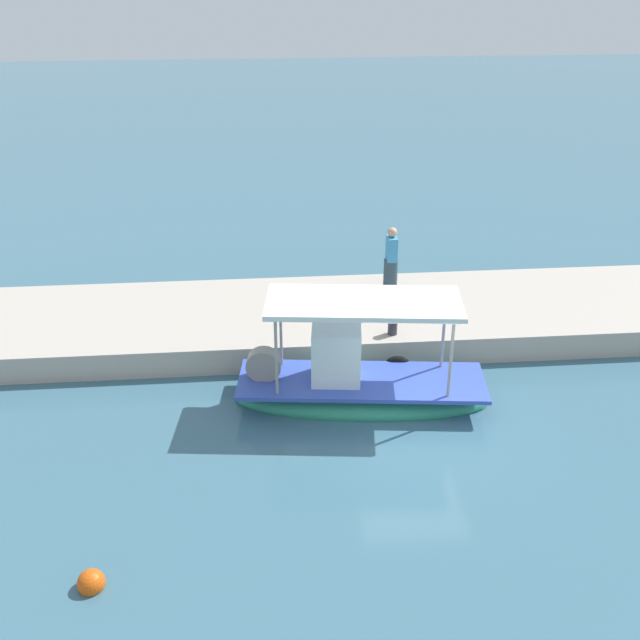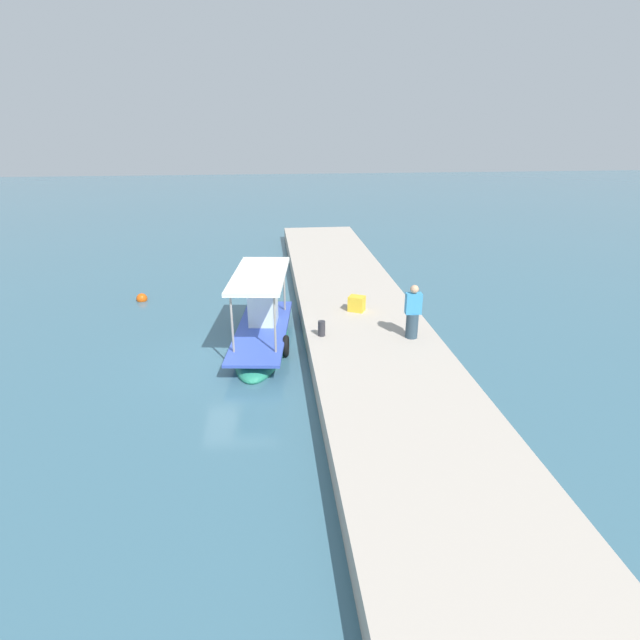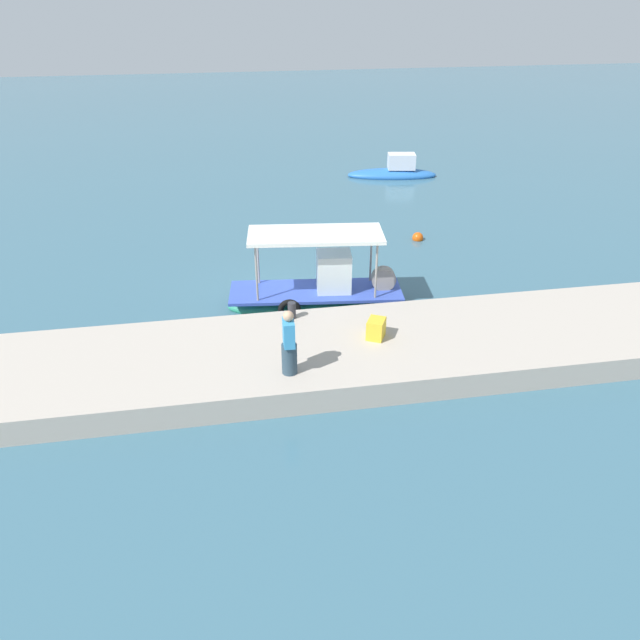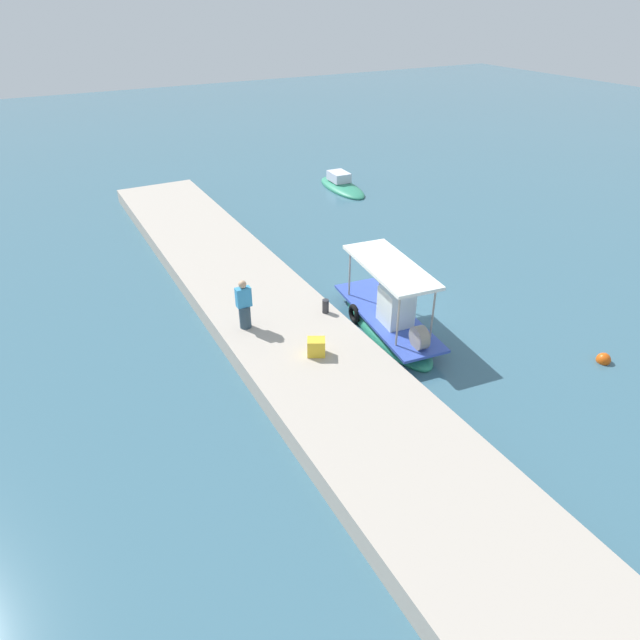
{
  "view_description": "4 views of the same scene",
  "coord_description": "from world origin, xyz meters",
  "px_view_note": "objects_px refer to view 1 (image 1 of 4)",
  "views": [
    {
      "loc": [
        3.38,
        13.91,
        9.56
      ],
      "look_at": [
        1.89,
        -2.86,
        1.15
      ],
      "focal_mm": 42.29,
      "sensor_mm": 36.0,
      "label": 1
    },
    {
      "loc": [
        -15.36,
        -1.07,
        7.41
      ],
      "look_at": [
        1.37,
        -2.87,
        0.74
      ],
      "focal_mm": 28.65,
      "sensor_mm": 36.0,
      "label": 2
    },
    {
      "loc": [
        -1.91,
        -19.02,
        9.64
      ],
      "look_at": [
        0.81,
        -3.38,
        0.88
      ],
      "focal_mm": 34.78,
      "sensor_mm": 36.0,
      "label": 3
    },
    {
      "loc": [
        15.09,
        -11.17,
        10.8
      ],
      "look_at": [
        0.64,
        -3.32,
        0.85
      ],
      "focal_mm": 30.94,
      "sensor_mm": 36.0,
      "label": 4
    }
  ],
  "objects_px": {
    "mooring_bollard": "(393,325)",
    "marker_buoy": "(91,583)",
    "fisherman_near_bollard": "(391,260)",
    "cargo_crate": "(302,301)",
    "main_fishing_boat": "(357,385)"
  },
  "relations": [
    {
      "from": "mooring_bollard",
      "to": "marker_buoy",
      "type": "distance_m",
      "value": 9.59
    },
    {
      "from": "fisherman_near_bollard",
      "to": "cargo_crate",
      "type": "relative_size",
      "value": 3.16
    },
    {
      "from": "cargo_crate",
      "to": "mooring_bollard",
      "type": "bearing_deg",
      "value": 144.66
    },
    {
      "from": "fisherman_near_bollard",
      "to": "mooring_bollard",
      "type": "relative_size",
      "value": 3.52
    },
    {
      "from": "fisherman_near_bollard",
      "to": "mooring_bollard",
      "type": "distance_m",
      "value": 3.0
    },
    {
      "from": "main_fishing_boat",
      "to": "marker_buoy",
      "type": "bearing_deg",
      "value": 45.62
    },
    {
      "from": "mooring_bollard",
      "to": "marker_buoy",
      "type": "height_order",
      "value": "mooring_bollard"
    },
    {
      "from": "main_fishing_boat",
      "to": "mooring_bollard",
      "type": "bearing_deg",
      "value": -120.68
    },
    {
      "from": "cargo_crate",
      "to": "marker_buoy",
      "type": "height_order",
      "value": "cargo_crate"
    },
    {
      "from": "mooring_bollard",
      "to": "marker_buoy",
      "type": "xyz_separation_m",
      "value": [
        6.29,
        7.19,
        -0.87
      ]
    },
    {
      "from": "mooring_bollard",
      "to": "cargo_crate",
      "type": "distance_m",
      "value": 2.69
    },
    {
      "from": "marker_buoy",
      "to": "main_fishing_boat",
      "type": "bearing_deg",
      "value": -134.38
    },
    {
      "from": "main_fishing_boat",
      "to": "cargo_crate",
      "type": "height_order",
      "value": "main_fishing_boat"
    },
    {
      "from": "main_fishing_boat",
      "to": "fisherman_near_bollard",
      "type": "bearing_deg",
      "value": -108.23
    },
    {
      "from": "mooring_bollard",
      "to": "cargo_crate",
      "type": "relative_size",
      "value": 0.9
    }
  ]
}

